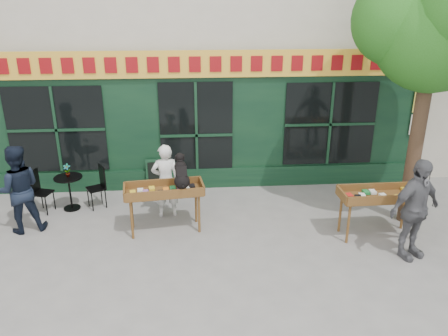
% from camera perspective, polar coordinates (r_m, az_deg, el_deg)
% --- Properties ---
extents(ground, '(80.00, 80.00, 0.00)m').
position_cam_1_polar(ground, '(8.74, -3.14, -8.63)').
color(ground, slate).
rests_on(ground, ground).
extents(street_tree, '(3.05, 2.90, 5.60)m').
position_cam_1_polar(street_tree, '(9.11, 26.16, 17.69)').
color(street_tree, '#382619').
rests_on(street_tree, ground).
extents(book_cart_center, '(1.56, 0.80, 0.99)m').
position_cam_1_polar(book_cart_center, '(8.60, -7.84, -3.18)').
color(book_cart_center, brown).
rests_on(book_cart_center, ground).
extents(dog, '(0.41, 0.64, 0.60)m').
position_cam_1_polar(dog, '(8.36, -5.62, -0.34)').
color(dog, black).
rests_on(dog, book_cart_center).
extents(woman, '(0.62, 0.45, 1.59)m').
position_cam_1_polar(woman, '(9.20, -7.62, -1.67)').
color(woman, silver).
rests_on(woman, ground).
extents(book_cart_right, '(1.51, 0.65, 0.99)m').
position_cam_1_polar(book_cart_right, '(8.83, 19.65, -3.62)').
color(book_cart_right, brown).
rests_on(book_cart_right, ground).
extents(man_right, '(1.17, 0.81, 1.85)m').
position_cam_1_polar(man_right, '(8.31, 23.64, -4.99)').
color(man_right, '#525357').
rests_on(man_right, ground).
extents(bistro_table, '(0.60, 0.60, 0.76)m').
position_cam_1_polar(bistro_table, '(10.08, -19.56, -2.26)').
color(bistro_table, black).
rests_on(bistro_table, ground).
extents(bistro_chair_left, '(0.45, 0.45, 0.95)m').
position_cam_1_polar(bistro_chair_left, '(10.19, -23.12, -2.41)').
color(bistro_chair_left, black).
rests_on(bistro_chair_left, ground).
extents(bistro_chair_right, '(0.49, 0.49, 0.95)m').
position_cam_1_polar(bistro_chair_right, '(10.00, -15.97, -1.91)').
color(bistro_chair_right, black).
rests_on(bistro_chair_right, ground).
extents(potted_plant, '(0.16, 0.11, 0.29)m').
position_cam_1_polar(potted_plant, '(9.94, -19.82, -0.31)').
color(potted_plant, gray).
rests_on(potted_plant, bistro_table).
extents(man_left, '(1.03, 0.91, 1.78)m').
position_cam_1_polar(man_left, '(9.38, -25.27, -2.55)').
color(man_left, black).
rests_on(man_left, ground).
extents(chalkboard, '(0.58, 0.27, 0.79)m').
position_cam_1_polar(chalkboard, '(10.57, -8.61, -0.97)').
color(chalkboard, black).
rests_on(chalkboard, ground).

